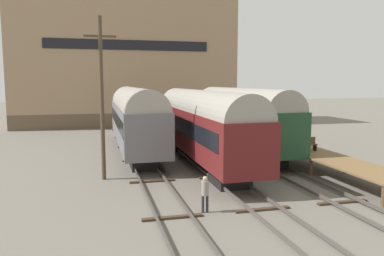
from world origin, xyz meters
TOP-DOWN VIEW (x-y plane):
  - ground_plane at (0.00, 0.00)m, footprint 200.00×200.00m
  - track_left at (-4.11, 0.00)m, footprint 2.60×60.00m
  - track_middle at (0.00, 0.00)m, footprint 2.60×60.00m
  - track_right at (4.11, 0.00)m, footprint 2.60×60.00m
  - train_car_green at (4.11, 10.21)m, footprint 2.95×16.00m
  - train_car_maroon at (0.00, 7.13)m, footprint 2.94×17.80m
  - train_car_grey at (-4.11, 12.30)m, footprint 3.01×17.21m
  - station_platform at (6.79, 2.11)m, footprint 2.73×12.39m
  - bench at (6.58, 4.34)m, footprint 1.40×0.40m
  - person_worker at (-2.57, -2.61)m, footprint 0.32×0.32m
  - utility_pole at (-6.79, 4.32)m, footprint 1.80×0.24m
  - warehouse_building at (-3.08, 34.75)m, footprint 28.52×10.78m

SIDE VIEW (x-z plane):
  - ground_plane at x=0.00m, z-range 0.00..0.00m
  - track_left at x=-4.11m, z-range 0.01..0.27m
  - track_middle at x=0.00m, z-range 0.01..0.27m
  - track_right at x=4.11m, z-range 0.01..0.27m
  - person_worker at x=-2.57m, z-range 0.16..1.80m
  - station_platform at x=6.79m, z-range 0.47..1.58m
  - bench at x=6.58m, z-range 1.15..2.06m
  - train_car_maroon at x=0.00m, z-range 0.37..5.55m
  - train_car_green at x=4.11m, z-range 0.37..5.63m
  - train_car_grey at x=-4.11m, z-range 0.37..5.66m
  - utility_pole at x=-6.79m, z-range 0.16..9.60m
  - warehouse_building at x=-3.08m, z-range 0.00..18.67m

